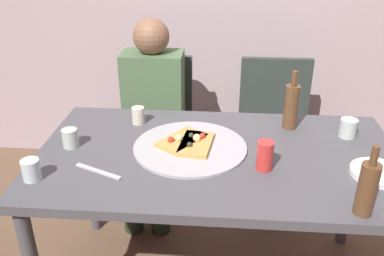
% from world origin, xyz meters
% --- Properties ---
extents(dining_table, '(1.56, 0.87, 0.76)m').
position_xyz_m(dining_table, '(0.00, 0.00, 0.68)').
color(dining_table, '#4C4C51').
rests_on(dining_table, ground_plane).
extents(pizza_tray, '(0.50, 0.50, 0.01)m').
position_xyz_m(pizza_tray, '(-0.12, 0.03, 0.77)').
color(pizza_tray, '#ADADB2').
rests_on(pizza_tray, dining_table).
extents(pizza_slice_last, '(0.16, 0.23, 0.05)m').
position_xyz_m(pizza_slice_last, '(-0.10, 0.04, 0.78)').
color(pizza_slice_last, tan).
rests_on(pizza_slice_last, pizza_tray).
extents(pizza_slice_extra, '(0.23, 0.25, 0.05)m').
position_xyz_m(pizza_slice_extra, '(-0.16, 0.06, 0.78)').
color(pizza_slice_extra, tan).
rests_on(pizza_slice_extra, pizza_tray).
extents(wine_bottle, '(0.07, 0.07, 0.28)m').
position_xyz_m(wine_bottle, '(0.34, 0.28, 0.87)').
color(wine_bottle, brown).
rests_on(wine_bottle, dining_table).
extents(beer_bottle, '(0.06, 0.06, 0.26)m').
position_xyz_m(beer_bottle, '(0.50, -0.37, 0.86)').
color(beer_bottle, brown).
rests_on(beer_bottle, dining_table).
extents(tumbler_near, '(0.08, 0.08, 0.09)m').
position_xyz_m(tumbler_near, '(0.59, 0.21, 0.80)').
color(tumbler_near, '#B7C6BC').
rests_on(tumbler_near, dining_table).
extents(tumbler_far, '(0.07, 0.07, 0.08)m').
position_xyz_m(tumbler_far, '(-0.65, 0.01, 0.80)').
color(tumbler_far, '#B7C6BC').
rests_on(tumbler_far, dining_table).
extents(wine_glass, '(0.07, 0.07, 0.08)m').
position_xyz_m(wine_glass, '(-0.71, -0.26, 0.80)').
color(wine_glass, silver).
rests_on(wine_glass, dining_table).
extents(short_glass, '(0.06, 0.06, 0.08)m').
position_xyz_m(short_glass, '(-0.40, 0.27, 0.80)').
color(short_glass, beige).
rests_on(short_glass, dining_table).
extents(soda_can, '(0.07, 0.07, 0.12)m').
position_xyz_m(soda_can, '(0.19, -0.11, 0.82)').
color(soda_can, red).
rests_on(soda_can, dining_table).
extents(plate_stack, '(0.21, 0.21, 0.02)m').
position_xyz_m(plate_stack, '(0.63, -0.12, 0.77)').
color(plate_stack, white).
rests_on(plate_stack, dining_table).
extents(table_knife, '(0.21, 0.11, 0.01)m').
position_xyz_m(table_knife, '(-0.47, -0.19, 0.76)').
color(table_knife, '#B7B7BC').
rests_on(table_knife, dining_table).
extents(chair_left, '(0.44, 0.44, 0.90)m').
position_xyz_m(chair_left, '(-0.41, 0.83, 0.51)').
color(chair_left, '#2D3833').
rests_on(chair_left, ground_plane).
extents(chair_right, '(0.44, 0.44, 0.90)m').
position_xyz_m(chair_right, '(0.34, 0.83, 0.51)').
color(chair_right, '#2D3833').
rests_on(chair_right, ground_plane).
extents(guest_in_sweater, '(0.36, 0.56, 1.17)m').
position_xyz_m(guest_in_sweater, '(-0.41, 0.68, 0.64)').
color(guest_in_sweater, '#4C6B47').
rests_on(guest_in_sweater, ground_plane).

